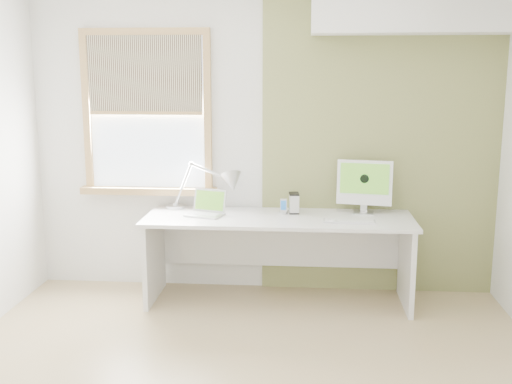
# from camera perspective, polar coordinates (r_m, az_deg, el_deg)

# --- Properties ---
(room) EXTENTS (4.04, 3.54, 2.64)m
(room) POSITION_cam_1_polar(r_m,az_deg,el_deg) (3.55, -1.37, 1.50)
(room) COLOR tan
(room) RESTS_ON ground
(accent_wall) EXTENTS (2.00, 0.02, 2.60)m
(accent_wall) POSITION_cam_1_polar(r_m,az_deg,el_deg) (5.29, 11.51, 4.46)
(accent_wall) COLOR olive
(accent_wall) RESTS_ON room
(soffit) EXTENTS (1.60, 0.40, 0.42)m
(soffit) POSITION_cam_1_polar(r_m,az_deg,el_deg) (5.14, 14.54, 16.44)
(soffit) COLOR white
(soffit) RESTS_ON room
(window) EXTENTS (1.20, 0.14, 1.42)m
(window) POSITION_cam_1_polar(r_m,az_deg,el_deg) (5.38, -10.18, 7.24)
(window) COLOR #AD844C
(window) RESTS_ON room
(desk) EXTENTS (2.20, 0.70, 0.73)m
(desk) POSITION_cam_1_polar(r_m,az_deg,el_deg) (5.11, 2.13, -4.30)
(desk) COLOR silver
(desk) RESTS_ON room
(desk_lamp) EXTENTS (0.72, 0.29, 0.41)m
(desk_lamp) POSITION_cam_1_polar(r_m,az_deg,el_deg) (5.22, -3.26, 0.66)
(desk_lamp) COLOR silver
(desk_lamp) RESTS_ON desk
(laptop) EXTENTS (0.35, 0.31, 0.21)m
(laptop) POSITION_cam_1_polar(r_m,az_deg,el_deg) (5.08, -4.62, -1.56)
(laptop) COLOR silver
(laptop) RESTS_ON desk
(phone_dock) EXTENTS (0.07, 0.07, 0.13)m
(phone_dock) POSITION_cam_1_polar(r_m,az_deg,el_deg) (5.10, 2.58, -1.65)
(phone_dock) COLOR silver
(phone_dock) RESTS_ON desk
(external_drive) EXTENTS (0.09, 0.14, 0.17)m
(external_drive) POSITION_cam_1_polar(r_m,az_deg,el_deg) (5.13, 3.56, -1.03)
(external_drive) COLOR silver
(external_drive) RESTS_ON desk
(imac) EXTENTS (0.46, 0.18, 0.45)m
(imac) POSITION_cam_1_polar(r_m,az_deg,el_deg) (5.16, 10.11, 0.77)
(imac) COLOR silver
(imac) RESTS_ON desk
(keyboard) EXTENTS (0.41, 0.13, 0.02)m
(keyboard) POSITION_cam_1_polar(r_m,az_deg,el_deg) (4.87, 8.71, -2.72)
(keyboard) COLOR white
(keyboard) RESTS_ON desk
(mouse) EXTENTS (0.09, 0.11, 0.03)m
(mouse) POSITION_cam_1_polar(r_m,az_deg,el_deg) (4.85, 7.23, -2.68)
(mouse) COLOR white
(mouse) RESTS_ON desk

